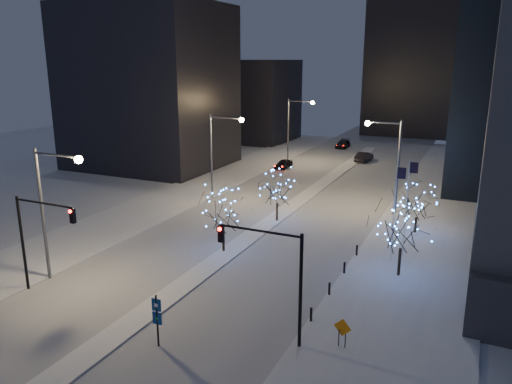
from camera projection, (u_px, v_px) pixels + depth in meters
The scene contains 25 objects.
ground at pixel (141, 318), 32.17m from camera, with size 160.00×160.00×0.00m, color silver.
road at pixel (313, 191), 62.89m from camera, with size 20.00×130.00×0.02m, color #ACB2BB.
median at pixel (299, 201), 58.48m from camera, with size 2.00×80.00×0.15m, color silver.
east_sidewalk at pixel (422, 249), 43.65m from camera, with size 10.00×90.00×0.15m, color silver.
west_sidewalk at pixel (150, 209), 55.36m from camera, with size 8.00×90.00×0.15m, color silver.
filler_west_near at pixel (149, 87), 75.49m from camera, with size 22.00×18.00×24.00m, color black.
filler_west_far at pixel (247, 100), 102.04m from camera, with size 18.00×16.00×16.00m, color black.
horizon_block at pixel (429, 35), 105.07m from camera, with size 24.00×14.00×42.00m, color black.
street_lamp_w_near at pixel (51, 198), 35.86m from camera, with size 4.40×0.56×10.00m.
street_lamp_w_mid at pixel (219, 145), 57.80m from camera, with size 4.40×0.56×10.00m.
street_lamp_w_far at pixel (294, 121), 79.74m from camera, with size 4.40×0.56×10.00m.
street_lamp_east at pixel (390, 154), 52.76m from camera, with size 3.90×0.56×10.00m.
traffic_signal_west at pixel (37, 230), 34.35m from camera, with size 5.26×0.43×7.00m.
traffic_signal_east at pixel (275, 267), 28.21m from camera, with size 5.26×0.43×7.00m.
flagpoles at pixel (402, 203), 40.67m from camera, with size 1.35×2.60×8.00m.
bollards at pixel (337, 278), 36.68m from camera, with size 0.16×12.16×0.90m.
car_near at pixel (284, 164), 76.02m from camera, with size 1.61×4.01×1.37m, color black.
car_mid at pixel (364, 157), 81.08m from camera, with size 1.66×4.75×1.57m, color black.
car_far at pixel (343, 144), 93.57m from camera, with size 2.02×4.98×1.45m, color black.
holiday_tree_median_near at pixel (223, 212), 42.17m from camera, with size 5.44×5.44×5.39m.
holiday_tree_median_far at pixel (277, 189), 50.28m from camera, with size 4.93×4.93×5.16m.
holiday_tree_plaza_near at pixel (402, 228), 37.22m from camera, with size 5.39×5.39×5.84m.
holiday_tree_plaza_far at pixel (418, 203), 46.90m from camera, with size 5.14×5.14×4.70m.
wayfinding_sign at pixel (157, 315), 28.48m from camera, with size 0.58×0.11×3.26m.
construction_sign at pixel (342, 330), 28.39m from camera, with size 1.07×0.24×1.79m.
Camera 1 is at (18.90, -23.21, 16.17)m, focal length 35.00 mm.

